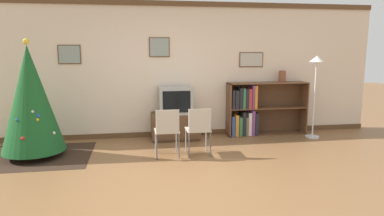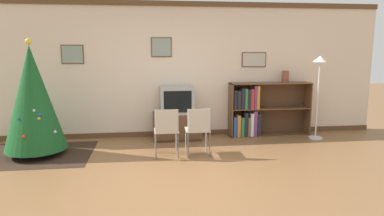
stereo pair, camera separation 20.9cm
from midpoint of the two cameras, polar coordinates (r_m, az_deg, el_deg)
ground_plane at (r=4.73m, az=-2.98°, el=-12.28°), size 24.00×24.00×0.00m
wall_back at (r=6.95m, az=-5.47°, el=6.28°), size 8.88×0.11×2.70m
area_rug at (r=6.38m, az=-25.50°, el=-7.29°), size 1.81×1.52×0.01m
christmas_tree at (r=6.19m, az=-26.16°, el=1.32°), size 1.01×1.01×1.94m
tv_console at (r=6.80m, az=-3.67°, el=-3.04°), size 0.94×0.52×0.53m
television at (r=6.70m, az=-3.72°, el=1.34°), size 0.64×0.51×0.53m
folding_chair_left at (r=5.63m, az=-5.22°, el=-3.61°), size 0.40×0.40×0.82m
folding_chair_right at (r=5.69m, az=0.10°, el=-3.42°), size 0.40×0.40×0.82m
bookshelf at (r=7.17m, az=9.29°, el=-0.47°), size 1.67×0.36×1.10m
vase at (r=7.35m, az=14.01°, el=5.18°), size 0.15×0.15×0.24m
standing_lamp at (r=7.18m, az=19.16°, el=5.19°), size 0.28×0.28×1.65m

